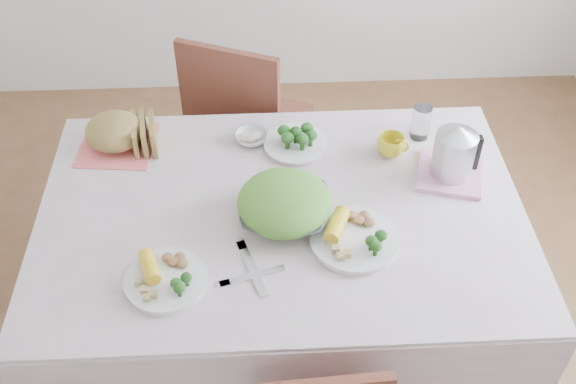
{
  "coord_description": "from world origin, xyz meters",
  "views": [
    {
      "loc": [
        -0.05,
        -1.47,
        2.23
      ],
      "look_at": [
        0.02,
        0.02,
        0.82
      ],
      "focal_mm": 42.0,
      "sensor_mm": 36.0,
      "label": 1
    }
  ],
  "objects_px": {
    "electric_kettle": "(455,147)",
    "yellow_mug": "(391,146)",
    "dinner_plate_left": "(166,280)",
    "chair_far": "(251,125)",
    "dinner_plate_right": "(354,240)",
    "dining_table": "(283,289)",
    "salad_bowl": "(285,210)"
  },
  "relations": [
    {
      "from": "electric_kettle",
      "to": "yellow_mug",
      "type": "bearing_deg",
      "value": 165.03
    },
    {
      "from": "dinner_plate_left",
      "to": "yellow_mug",
      "type": "height_order",
      "value": "yellow_mug"
    },
    {
      "from": "chair_far",
      "to": "electric_kettle",
      "type": "height_order",
      "value": "electric_kettle"
    },
    {
      "from": "dinner_plate_right",
      "to": "yellow_mug",
      "type": "height_order",
      "value": "yellow_mug"
    },
    {
      "from": "dining_table",
      "to": "dinner_plate_right",
      "type": "distance_m",
      "value": 0.47
    },
    {
      "from": "electric_kettle",
      "to": "dining_table",
      "type": "bearing_deg",
      "value": -147.53
    },
    {
      "from": "dinner_plate_right",
      "to": "dining_table",
      "type": "bearing_deg",
      "value": 145.1
    },
    {
      "from": "salad_bowl",
      "to": "yellow_mug",
      "type": "distance_m",
      "value": 0.46
    },
    {
      "from": "salad_bowl",
      "to": "yellow_mug",
      "type": "relative_size",
      "value": 2.9
    },
    {
      "from": "dining_table",
      "to": "chair_far",
      "type": "height_order",
      "value": "chair_far"
    },
    {
      "from": "dinner_plate_right",
      "to": "salad_bowl",
      "type": "bearing_deg",
      "value": 150.63
    },
    {
      "from": "yellow_mug",
      "to": "electric_kettle",
      "type": "distance_m",
      "value": 0.23
    },
    {
      "from": "dining_table",
      "to": "dinner_plate_right",
      "type": "bearing_deg",
      "value": -34.9
    },
    {
      "from": "salad_bowl",
      "to": "dinner_plate_left",
      "type": "xyz_separation_m",
      "value": [
        -0.34,
        -0.24,
        -0.02
      ]
    },
    {
      "from": "dining_table",
      "to": "yellow_mug",
      "type": "relative_size",
      "value": 15.12
    },
    {
      "from": "yellow_mug",
      "to": "electric_kettle",
      "type": "relative_size",
      "value": 0.5
    },
    {
      "from": "yellow_mug",
      "to": "chair_far",
      "type": "bearing_deg",
      "value": 129.75
    },
    {
      "from": "chair_far",
      "to": "yellow_mug",
      "type": "bearing_deg",
      "value": 152.56
    },
    {
      "from": "dinner_plate_right",
      "to": "dinner_plate_left",
      "type": "bearing_deg",
      "value": -166.99
    },
    {
      "from": "dining_table",
      "to": "dinner_plate_left",
      "type": "height_order",
      "value": "dinner_plate_left"
    },
    {
      "from": "salad_bowl",
      "to": "dinner_plate_left",
      "type": "relative_size",
      "value": 1.16
    },
    {
      "from": "salad_bowl",
      "to": "dinner_plate_right",
      "type": "relative_size",
      "value": 1.02
    },
    {
      "from": "dinner_plate_left",
      "to": "electric_kettle",
      "type": "xyz_separation_m",
      "value": [
        0.88,
        0.4,
        0.11
      ]
    },
    {
      "from": "dining_table",
      "to": "electric_kettle",
      "type": "bearing_deg",
      "value": 13.54
    },
    {
      "from": "chair_far",
      "to": "salad_bowl",
      "type": "xyz_separation_m",
      "value": [
        0.1,
        -0.85,
        0.33
      ]
    },
    {
      "from": "chair_far",
      "to": "yellow_mug",
      "type": "height_order",
      "value": "chair_far"
    },
    {
      "from": "dining_table",
      "to": "salad_bowl",
      "type": "height_order",
      "value": "salad_bowl"
    },
    {
      "from": "salad_bowl",
      "to": "yellow_mug",
      "type": "bearing_deg",
      "value": 37.4
    },
    {
      "from": "dining_table",
      "to": "electric_kettle",
      "type": "distance_m",
      "value": 0.76
    },
    {
      "from": "dinner_plate_left",
      "to": "dinner_plate_right",
      "type": "relative_size",
      "value": 0.88
    },
    {
      "from": "salad_bowl",
      "to": "dining_table",
      "type": "bearing_deg",
      "value": 102.39
    },
    {
      "from": "salad_bowl",
      "to": "electric_kettle",
      "type": "bearing_deg",
      "value": 16.82
    }
  ]
}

